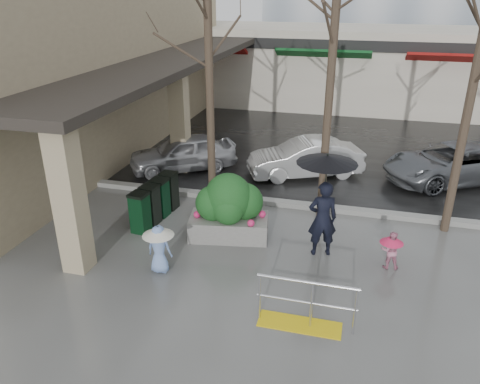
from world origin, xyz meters
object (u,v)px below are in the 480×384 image
at_px(child_pink, 391,247).
at_px(car_a, 183,153).
at_px(child_blue, 159,244).
at_px(woman, 324,198).
at_px(planter, 229,207).
at_px(car_b, 305,158).
at_px(tree_west, 208,24).
at_px(tree_midwest, 335,20).
at_px(car_c, 452,163).
at_px(news_boxes, 155,201).
at_px(handrail, 304,309).

bearing_deg(child_pink, car_a, -40.76).
bearing_deg(child_blue, woman, -154.58).
height_order(planter, car_b, planter).
relative_size(child_blue, car_b, 0.30).
height_order(tree_west, planter, tree_west).
xyz_separation_m(tree_west, woman, (3.41, -2.05, -3.59)).
height_order(child_pink, child_blue, child_blue).
xyz_separation_m(tree_west, tree_midwest, (3.20, 0.00, 0.15)).
xyz_separation_m(child_blue, car_c, (7.15, 7.48, -0.07)).
xyz_separation_m(tree_west, child_pink, (5.00, -2.27, -4.55)).
xyz_separation_m(tree_midwest, car_c, (3.91, 3.73, -4.60)).
bearing_deg(news_boxes, car_a, 106.53).
xyz_separation_m(child_blue, car_b, (2.40, 6.73, -0.07)).
xyz_separation_m(child_pink, planter, (-3.97, 0.48, 0.30)).
bearing_deg(child_blue, news_boxes, -64.69).
bearing_deg(child_blue, car_b, -110.42).
bearing_deg(tree_west, child_blue, -90.58).
bearing_deg(car_b, woman, -13.18).
height_order(planter, car_c, planter).
distance_m(car_a, car_c, 9.07).
bearing_deg(car_a, car_b, 64.62).
height_order(tree_midwest, child_blue, tree_midwest).
bearing_deg(news_boxes, car_c, 38.24).
relative_size(handrail, child_blue, 1.65).
distance_m(tree_midwest, child_pink, 5.52).
bearing_deg(car_a, child_pink, 22.93).
relative_size(woman, car_b, 0.67).
xyz_separation_m(tree_west, car_a, (-1.87, 2.45, -4.45)).
relative_size(handrail, child_pink, 2.05).
bearing_deg(child_pink, tree_west, -30.65).
relative_size(handrail, car_b, 0.50).
bearing_deg(news_boxes, child_pink, -1.55).
relative_size(handrail, news_boxes, 0.94).
distance_m(child_blue, car_a, 6.47).
height_order(woman, car_a, woman).
relative_size(child_blue, car_a, 0.31).
distance_m(news_boxes, car_a, 3.88).
relative_size(woman, child_pink, 2.78).
relative_size(child_pink, car_a, 0.25).
bearing_deg(car_b, tree_west, -63.25).
distance_m(planter, car_c, 8.21).
height_order(planter, news_boxes, planter).
relative_size(tree_west, tree_midwest, 0.97).
distance_m(tree_midwest, planter, 5.22).
relative_size(tree_midwest, planter, 3.28).
bearing_deg(news_boxes, car_b, 57.42).
distance_m(woman, news_boxes, 4.76).
relative_size(news_boxes, car_b, 0.53).
bearing_deg(car_b, child_pink, 1.75).
height_order(news_boxes, car_a, car_a).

